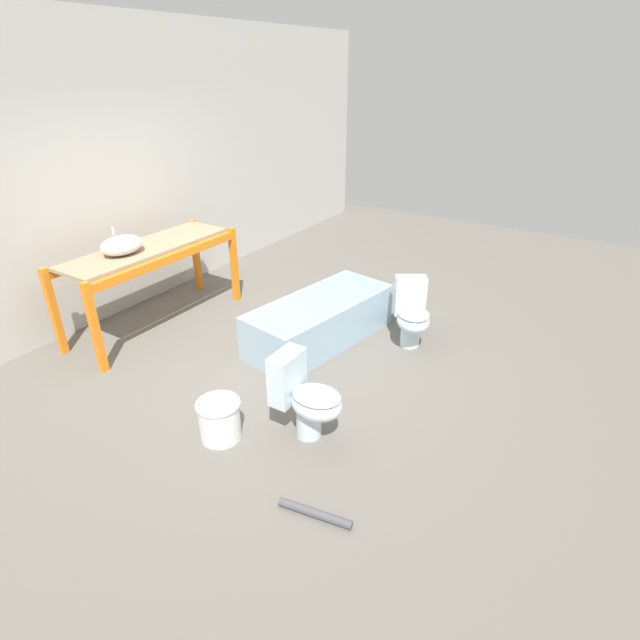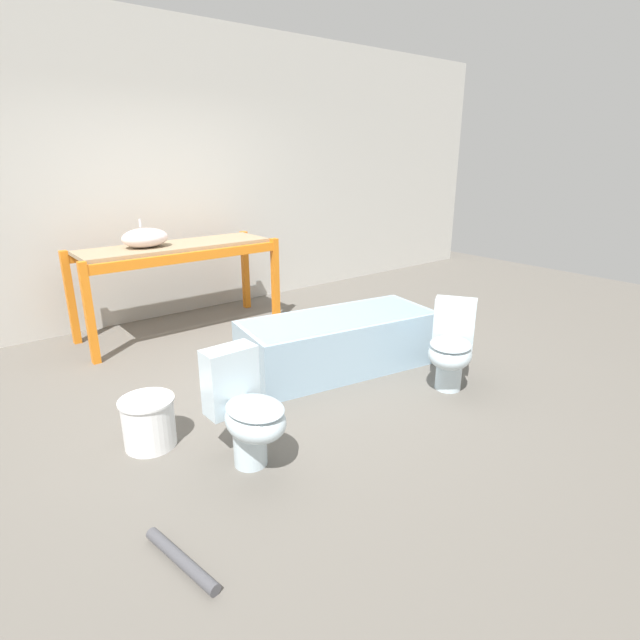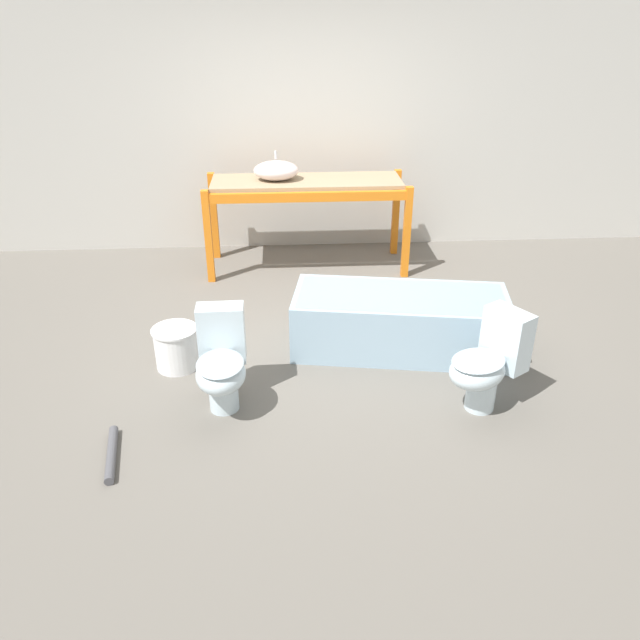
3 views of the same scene
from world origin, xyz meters
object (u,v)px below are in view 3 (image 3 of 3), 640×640
Objects in this scene: toilet_near at (221,362)px; toilet_far at (488,363)px; bucket_white at (176,347)px; bathtub_main at (400,318)px; sink_basin at (276,171)px.

toilet_far is at bearing -4.80° from toilet_near.
toilet_near reaches higher than bucket_white.
toilet_far is 2.32m from bucket_white.
bathtub_main is 1.55m from toilet_near.
toilet_near is at bearing -53.97° from bucket_white.
sink_basin is 0.64× the size of toilet_near.
bucket_white is (-0.80, -1.97, -0.86)m from sink_basin.
sink_basin is 2.17m from bathtub_main.
bathtub_main is 2.55× the size of toilet_far.
sink_basin is 3.07m from toilet_far.
bathtub_main is 5.11× the size of bucket_white.
bucket_white is (-1.77, -0.18, -0.10)m from bathtub_main.
bucket_white is at bearing -112.09° from sink_basin.
bathtub_main is at bearing 174.96° from toilet_far.
bathtub_main reaches higher than bucket_white.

